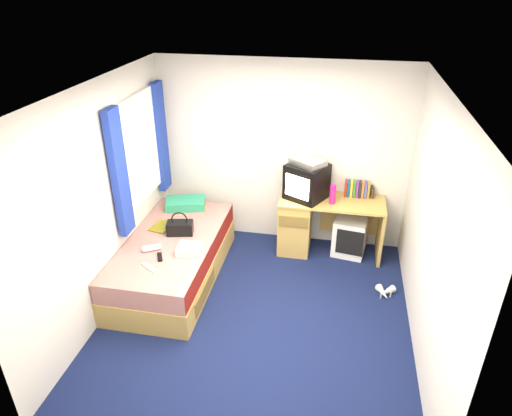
% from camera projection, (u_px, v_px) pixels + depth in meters
% --- Properties ---
extents(ground, '(3.40, 3.40, 0.00)m').
position_uv_depth(ground, '(257.00, 315.00, 4.90)').
color(ground, '#0C1438').
rests_on(ground, ground).
extents(room_shell, '(3.40, 3.40, 3.40)m').
position_uv_depth(room_shell, '(257.00, 194.00, 4.23)').
color(room_shell, white).
rests_on(room_shell, ground).
extents(bed, '(1.01, 2.00, 0.54)m').
position_uv_depth(bed, '(173.00, 258.00, 5.39)').
color(bed, tan).
rests_on(bed, ground).
extents(pillow, '(0.56, 0.43, 0.11)m').
position_uv_depth(pillow, '(185.00, 203.00, 5.94)').
color(pillow, teal).
rests_on(pillow, bed).
extents(desk, '(1.30, 0.55, 0.75)m').
position_uv_depth(desk, '(309.00, 222.00, 5.89)').
color(desk, tan).
rests_on(desk, ground).
extents(storage_cube, '(0.45, 0.45, 0.50)m').
position_uv_depth(storage_cube, '(350.00, 236.00, 5.89)').
color(storage_cube, white).
rests_on(storage_cube, ground).
extents(crt_tv, '(0.59, 0.58, 0.44)m').
position_uv_depth(crt_tv, '(307.00, 182.00, 5.64)').
color(crt_tv, black).
rests_on(crt_tv, desk).
extents(vcr, '(0.48, 0.46, 0.07)m').
position_uv_depth(vcr, '(308.00, 162.00, 5.52)').
color(vcr, silver).
rests_on(vcr, crt_tv).
extents(book_row, '(0.31, 0.13, 0.20)m').
position_uv_depth(book_row, '(357.00, 189.00, 5.73)').
color(book_row, maroon).
rests_on(book_row, desk).
extents(picture_frame, '(0.04, 0.12, 0.14)m').
position_uv_depth(picture_frame, '(373.00, 192.00, 5.73)').
color(picture_frame, '#332311').
rests_on(picture_frame, desk).
extents(pink_water_bottle, '(0.08, 0.08, 0.24)m').
position_uv_depth(pink_water_bottle, '(333.00, 195.00, 5.55)').
color(pink_water_bottle, '#E11F7B').
rests_on(pink_water_bottle, desk).
extents(aerosol_can, '(0.06, 0.06, 0.16)m').
position_uv_depth(aerosol_can, '(321.00, 192.00, 5.71)').
color(aerosol_can, white).
rests_on(aerosol_can, desk).
extents(handbag, '(0.33, 0.23, 0.28)m').
position_uv_depth(handbag, '(180.00, 227.00, 5.34)').
color(handbag, black).
rests_on(handbag, bed).
extents(towel, '(0.27, 0.23, 0.09)m').
position_uv_depth(towel, '(190.00, 249.00, 4.98)').
color(towel, silver).
rests_on(towel, bed).
extents(magazine, '(0.27, 0.32, 0.01)m').
position_uv_depth(magazine, '(162.00, 227.00, 5.50)').
color(magazine, gold).
rests_on(magazine, bed).
extents(water_bottle, '(0.21, 0.16, 0.07)m').
position_uv_depth(water_bottle, '(152.00, 248.00, 5.03)').
color(water_bottle, silver).
rests_on(water_bottle, bed).
extents(colour_swatch_fan, '(0.22, 0.17, 0.01)m').
position_uv_depth(colour_swatch_fan, '(149.00, 267.00, 4.75)').
color(colour_swatch_fan, '#FEAD38').
rests_on(colour_swatch_fan, bed).
extents(remote_control, '(0.11, 0.17, 0.02)m').
position_uv_depth(remote_control, '(160.00, 257.00, 4.92)').
color(remote_control, black).
rests_on(remote_control, bed).
extents(window_assembly, '(0.11, 1.42, 1.40)m').
position_uv_depth(window_assembly, '(140.00, 152.00, 5.28)').
color(window_assembly, silver).
rests_on(window_assembly, room_shell).
extents(white_heels, '(0.24, 0.25, 0.09)m').
position_uv_depth(white_heels, '(385.00, 292.00, 5.19)').
color(white_heels, silver).
rests_on(white_heels, ground).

